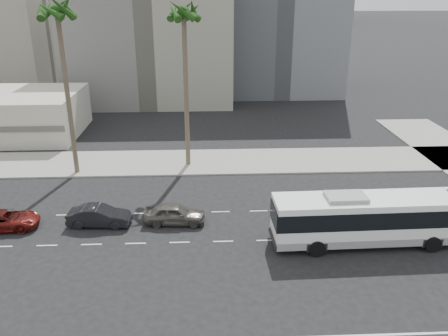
{
  "coord_description": "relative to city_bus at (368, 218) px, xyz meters",
  "views": [
    {
      "loc": [
        -4.18,
        -27.4,
        16.26
      ],
      "look_at": [
        -2.76,
        4.0,
        3.89
      ],
      "focal_mm": 36.58,
      "sensor_mm": 36.0,
      "label": 1
    }
  ],
  "objects": [
    {
      "name": "car_b",
      "position": [
        -18.67,
        3.36,
        -1.17
      ],
      "size": [
        1.91,
        4.67,
        1.51
      ],
      "primitive_type": "imported",
      "rotation": [
        0.0,
        0.0,
        1.5
      ],
      "color": "black",
      "rests_on": "ground"
    },
    {
      "name": "ground",
      "position": [
        -6.7,
        0.6,
        -1.93
      ],
      "size": [
        700.0,
        700.0,
        0.0
      ],
      "primitive_type": "plane",
      "color": "black",
      "rests_on": "ground"
    },
    {
      "name": "car_c",
      "position": [
        -25.45,
        3.19,
        -1.25
      ],
      "size": [
        2.59,
        5.02,
        1.35
      ],
      "primitive_type": "imported",
      "rotation": [
        0.0,
        0.0,
        1.64
      ],
      "color": "maroon",
      "rests_on": "ground"
    },
    {
      "name": "midrise_beige_west",
      "position": [
        -18.7,
        45.6,
        7.07
      ],
      "size": [
        24.0,
        18.0,
        18.0
      ],
      "primitive_type": "cube",
      "color": "slate",
      "rests_on": "ground"
    },
    {
      "name": "palm_mid",
      "position": [
        -22.94,
        13.76,
        12.33
      ],
      "size": [
        5.13,
        5.13,
        15.84
      ],
      "rotation": [
        0.0,
        0.0,
        -0.34
      ],
      "color": "brown",
      "rests_on": "ground"
    },
    {
      "name": "sidewalk_north",
      "position": [
        -6.7,
        16.1,
        -1.85
      ],
      "size": [
        120.0,
        7.0,
        0.15
      ],
      "primitive_type": "cube",
      "color": "gray",
      "rests_on": "ground"
    },
    {
      "name": "midrise_gray_center",
      "position": [
        1.3,
        52.6,
        11.07
      ],
      "size": [
        20.0,
        20.0,
        26.0
      ],
      "primitive_type": "cube",
      "color": "#505358",
      "rests_on": "ground"
    },
    {
      "name": "palm_near",
      "position": [
        -12.51,
        15.36,
        12.11
      ],
      "size": [
        4.6,
        4.6,
        15.49
      ],
      "rotation": [
        0.0,
        0.0,
        0.36
      ],
      "color": "brown",
      "rests_on": "ground"
    },
    {
      "name": "car_a",
      "position": [
        -13.17,
        3.44,
        -1.16
      ],
      "size": [
        2.09,
        4.62,
        1.54
      ],
      "primitive_type": "imported",
      "rotation": [
        0.0,
        0.0,
        1.51
      ],
      "color": "#524E47",
      "rests_on": "ground"
    },
    {
      "name": "city_bus",
      "position": [
        0.0,
        0.0,
        0.0
      ],
      "size": [
        12.83,
        3.17,
        3.67
      ],
      "rotation": [
        0.0,
        0.0,
        0.02
      ],
      "color": "white",
      "rests_on": "ground"
    }
  ]
}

